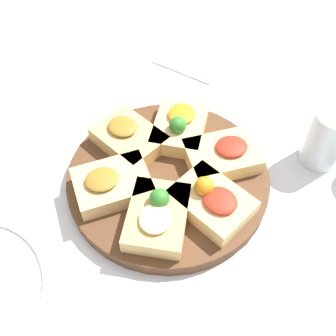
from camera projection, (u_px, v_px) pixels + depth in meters
name	position (u px, v px, depth m)	size (l,w,h in m)	color
ground_plane	(168.00, 182.00, 0.66)	(3.00, 3.00, 0.00)	silver
serving_board	(168.00, 178.00, 0.65)	(0.33, 0.33, 0.02)	#51331E
focaccia_slice_0	(158.00, 216.00, 0.57)	(0.11, 0.13, 0.05)	tan
focaccia_slice_1	(212.00, 201.00, 0.58)	(0.14, 0.12, 0.05)	#DBB775
focaccia_slice_2	(223.00, 155.00, 0.64)	(0.14, 0.14, 0.04)	#DBB775
focaccia_slice_3	(180.00, 126.00, 0.68)	(0.10, 0.13, 0.05)	#DBB775
focaccia_slice_4	(129.00, 138.00, 0.67)	(0.14, 0.12, 0.04)	tan
focaccia_slice_5	(112.00, 184.00, 0.61)	(0.14, 0.14, 0.04)	#DBB775
water_glass	(326.00, 138.00, 0.65)	(0.07, 0.07, 0.10)	silver
napkin_stack	(195.00, 57.00, 0.86)	(0.14, 0.12, 0.01)	white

